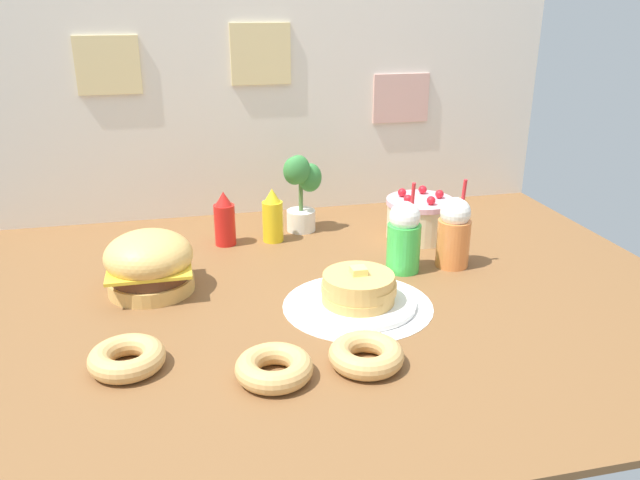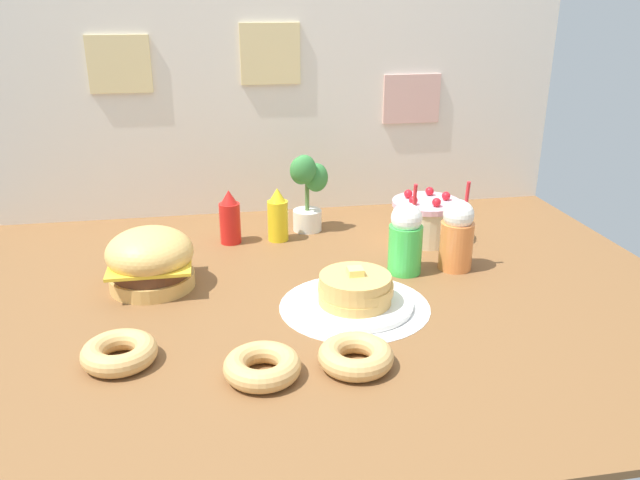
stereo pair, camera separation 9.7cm
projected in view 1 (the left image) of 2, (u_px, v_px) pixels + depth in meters
The scene contains 14 objects.
ground_plane at pixel (309, 299), 1.95m from camera, with size 2.42×1.75×0.02m, color brown.
back_wall at pixel (264, 108), 2.58m from camera, with size 2.42×0.04×0.87m.
doily_mat at pixel (358, 305), 1.89m from camera, with size 0.45×0.45×0.00m, color white.
burger at pixel (149, 263), 1.96m from camera, with size 0.27×0.27×0.20m.
pancake_stack at pixel (358, 292), 1.87m from camera, with size 0.35×0.35×0.12m.
layer_cake at pixel (419, 218), 2.40m from camera, with size 0.26×0.26×0.19m.
ketchup_bottle at pixel (225, 220), 2.33m from camera, with size 0.08×0.08×0.20m.
mustard_bottle at pixel (273, 217), 2.36m from camera, with size 0.08×0.08×0.20m.
cream_soda_cup at pixel (404, 237), 2.09m from camera, with size 0.11×0.11×0.31m.
orange_float_cup at pixel (454, 233), 2.13m from camera, with size 0.11×0.11×0.31m.
donut_pink_glaze at pixel (127, 357), 1.56m from camera, with size 0.19×0.19×0.06m.
donut_chocolate at pixel (274, 367), 1.52m from camera, with size 0.19×0.19×0.06m.
donut_vanilla at pixel (366, 354), 1.58m from camera, with size 0.19×0.19×0.06m.
potted_plant at pixel (301, 190), 2.44m from camera, with size 0.14×0.13×0.31m.
Camera 1 is at (-0.36, -1.72, 0.86)m, focal length 35.45 mm.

